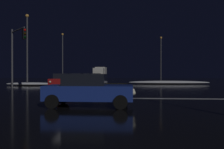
# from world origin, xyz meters

# --- Properties ---
(ground) EXTENTS (120.00, 120.00, 0.10)m
(ground) POSITION_xyz_m (0.00, 0.00, -0.05)
(ground) COLOR black
(stop_line_north) EXTENTS (0.35, 14.60, 0.01)m
(stop_line_north) POSITION_xyz_m (0.00, 8.51, 0.00)
(stop_line_north) COLOR white
(stop_line_north) RESTS_ON ground
(centre_line_ns) EXTENTS (22.00, 0.15, 0.01)m
(centre_line_ns) POSITION_xyz_m (0.00, 20.11, 0.00)
(centre_line_ns) COLOR yellow
(centre_line_ns) RESTS_ON ground
(crosswalk_bar_east) EXTENTS (14.60, 0.40, 0.01)m
(crosswalk_bar_east) POSITION_xyz_m (8.61, 0.00, 0.00)
(crosswalk_bar_east) COLOR white
(crosswalk_bar_east) RESTS_ON ground
(snow_bank_left_curb) EXTENTS (6.60, 1.50, 0.41)m
(snow_bank_left_curb) POSITION_xyz_m (-9.31, 14.44, 0.21)
(snow_bank_left_curb) COLOR white
(snow_bank_left_curb) RESTS_ON ground
(snow_bank_right_curb) EXTENTS (11.82, 1.50, 0.49)m
(snow_bank_right_curb) POSITION_xyz_m (9.31, 19.76, 0.25)
(snow_bank_right_curb) COLOR white
(snow_bank_right_curb) RESTS_ON ground
(sedan_red) EXTENTS (2.02, 4.33, 1.57)m
(sedan_red) POSITION_xyz_m (-3.94, 10.45, 0.80)
(sedan_red) COLOR maroon
(sedan_red) RESTS_ON ground
(sedan_silver) EXTENTS (2.02, 4.33, 1.57)m
(sedan_silver) POSITION_xyz_m (-3.74, 16.26, 0.80)
(sedan_silver) COLOR #B7B7BC
(sedan_silver) RESTS_ON ground
(sedan_gray) EXTENTS (2.02, 4.33, 1.57)m
(sedan_gray) POSITION_xyz_m (-3.72, 22.61, 0.80)
(sedan_gray) COLOR slate
(sedan_gray) RESTS_ON ground
(sedan_white) EXTENTS (2.02, 4.33, 1.57)m
(sedan_white) POSITION_xyz_m (-3.94, 28.94, 0.80)
(sedan_white) COLOR silver
(sedan_white) RESTS_ON ground
(sedan_green) EXTENTS (2.02, 4.33, 1.57)m
(sedan_green) POSITION_xyz_m (-3.41, 34.21, 0.80)
(sedan_green) COLOR #14512D
(sedan_green) RESTS_ON ground
(box_truck) EXTENTS (2.68, 8.28, 3.08)m
(box_truck) POSITION_xyz_m (-3.44, 41.17, 1.71)
(box_truck) COLOR beige
(box_truck) RESTS_ON ground
(sedan_blue_crossing) EXTENTS (4.33, 2.02, 1.57)m
(sedan_blue_crossing) POSITION_xyz_m (1.46, -3.65, 0.80)
(sedan_blue_crossing) COLOR navy
(sedan_blue_crossing) RESTS_ON ground
(traffic_signal_nw) EXTENTS (2.80, 2.80, 6.26)m
(traffic_signal_nw) POSITION_xyz_m (-7.85, 7.85, 4.28)
(traffic_signal_nw) COLOR #4C4C51
(traffic_signal_nw) RESTS_ON ground
(streetlamp_right_far) EXTENTS (0.44, 0.44, 8.61)m
(streetlamp_right_far) POSITION_xyz_m (9.61, 30.11, 4.99)
(streetlamp_right_far) COLOR #424247
(streetlamp_right_far) RESTS_ON ground
(streetlamp_left_near) EXTENTS (0.44, 0.44, 9.21)m
(streetlamp_left_near) POSITION_xyz_m (-9.61, 14.11, 5.30)
(streetlamp_left_near) COLOR #424247
(streetlamp_left_near) RESTS_ON ground
(streetlamp_left_far) EXTENTS (0.44, 0.44, 9.50)m
(streetlamp_left_far) POSITION_xyz_m (-9.61, 30.11, 5.45)
(streetlamp_left_far) COLOR #424247
(streetlamp_left_far) RESTS_ON ground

